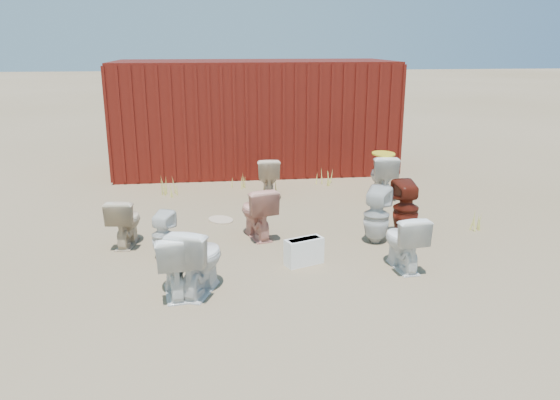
{
  "coord_description": "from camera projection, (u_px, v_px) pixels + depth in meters",
  "views": [
    {
      "loc": [
        -0.96,
        -7.05,
        2.79
      ],
      "look_at": [
        0.0,
        0.6,
        0.55
      ],
      "focal_mm": 35.0,
      "sensor_mm": 36.0,
      "label": 1
    }
  ],
  "objects": [
    {
      "name": "yellow_lid",
      "position": [
        383.0,
        154.0,
        9.93
      ],
      "size": [
        0.41,
        0.52,
        0.02
      ],
      "primitive_type": "ellipsoid",
      "color": "gold",
      "rests_on": "toilet_back_yellowlid"
    },
    {
      "name": "weed_clump_e",
      "position": [
        325.0,
        177.0,
        11.05
      ],
      "size": [
        0.34,
        0.34,
        0.31
      ],
      "primitive_type": "cone",
      "color": "#C7C14F",
      "rests_on": "ground"
    },
    {
      "name": "weed_clump_c",
      "position": [
        391.0,
        189.0,
        10.21
      ],
      "size": [
        0.36,
        0.36,
        0.27
      ],
      "primitive_type": "cone",
      "color": "#C7C14F",
      "rests_on": "ground"
    },
    {
      "name": "weed_clump_b",
      "position": [
        270.0,
        189.0,
        10.18
      ],
      "size": [
        0.32,
        0.32,
        0.29
      ],
      "primitive_type": "cone",
      "color": "#C7C14F",
      "rests_on": "ground"
    },
    {
      "name": "toilet_front_maroon",
      "position": [
        406.0,
        209.0,
        8.05
      ],
      "size": [
        0.42,
        0.42,
        0.84
      ],
      "primitive_type": "imported",
      "rotation": [
        0.0,
        0.0,
        3.25
      ],
      "color": "#58190F",
      "rests_on": "ground"
    },
    {
      "name": "weed_clump_a",
      "position": [
        168.0,
        187.0,
        10.26
      ],
      "size": [
        0.36,
        0.36,
        0.33
      ],
      "primitive_type": "cone",
      "color": "#C7C14F",
      "rests_on": "ground"
    },
    {
      "name": "shipping_container",
      "position": [
        255.0,
        116.0,
        12.23
      ],
      "size": [
        6.0,
        2.4,
        2.4
      ],
      "primitive_type": "cube",
      "color": "#53140D",
      "rests_on": "ground"
    },
    {
      "name": "toilet_front_c",
      "position": [
        198.0,
        259.0,
        6.22
      ],
      "size": [
        0.72,
        0.91,
        0.82
      ],
      "primitive_type": "imported",
      "rotation": [
        0.0,
        0.0,
        2.76
      ],
      "color": "white",
      "rests_on": "ground"
    },
    {
      "name": "toilet_front_e",
      "position": [
        404.0,
        241.0,
        6.89
      ],
      "size": [
        0.48,
        0.75,
        0.73
      ],
      "primitive_type": "imported",
      "rotation": [
        0.0,
        0.0,
        3.24
      ],
      "color": "white",
      "rests_on": "ground"
    },
    {
      "name": "loose_tank",
      "position": [
        304.0,
        252.0,
        7.07
      ],
      "size": [
        0.54,
        0.37,
        0.35
      ],
      "primitive_type": "cube",
      "rotation": [
        0.0,
        0.0,
        0.38
      ],
      "color": "white",
      "rests_on": "ground"
    },
    {
      "name": "toilet_front_pink",
      "position": [
        257.0,
        212.0,
        8.01
      ],
      "size": [
        0.62,
        0.85,
        0.77
      ],
      "primitive_type": "imported",
      "rotation": [
        0.0,
        0.0,
        3.41
      ],
      "color": "tan",
      "rests_on": "ground"
    },
    {
      "name": "toilet_back_a",
      "position": [
        163.0,
        236.0,
        7.22
      ],
      "size": [
        0.39,
        0.39,
        0.65
      ],
      "primitive_type": "imported",
      "rotation": [
        0.0,
        0.0,
        2.71
      ],
      "color": "white",
      "rests_on": "ground"
    },
    {
      "name": "toilet_back_yellowlid",
      "position": [
        382.0,
        176.0,
        10.05
      ],
      "size": [
        0.53,
        0.84,
        0.82
      ],
      "primitive_type": "imported",
      "rotation": [
        0.0,
        0.0,
        3.04
      ],
      "color": "white",
      "rests_on": "ground"
    },
    {
      "name": "ground",
      "position": [
        285.0,
        250.0,
        7.61
      ],
      "size": [
        100.0,
        100.0,
        0.0
      ],
      "primitive_type": "plane",
      "color": "brown",
      "rests_on": "ground"
    },
    {
      "name": "loose_lid_far",
      "position": [
        221.0,
        220.0,
        8.85
      ],
      "size": [
        0.56,
        0.59,
        0.02
      ],
      "primitive_type": "ellipsoid",
      "rotation": [
        0.0,
        0.0,
        0.57
      ],
      "color": "#C7AE90",
      "rests_on": "ground"
    },
    {
      "name": "toilet_back_beige_right",
      "position": [
        268.0,
        177.0,
        10.16
      ],
      "size": [
        0.45,
        0.75,
        0.74
      ],
      "primitive_type": "imported",
      "rotation": [
        0.0,
        0.0,
        3.09
      ],
      "color": "beige",
      "rests_on": "ground"
    },
    {
      "name": "toilet_front_a",
      "position": [
        174.0,
        263.0,
        6.17
      ],
      "size": [
        0.52,
        0.8,
        0.76
      ],
      "primitive_type": "imported",
      "rotation": [
        0.0,
        0.0,
        3.28
      ],
      "color": "white",
      "rests_on": "ground"
    },
    {
      "name": "weed_clump_f",
      "position": [
        474.0,
        221.0,
        8.46
      ],
      "size": [
        0.28,
        0.28,
        0.23
      ],
      "primitive_type": "cone",
      "color": "#C7C14F",
      "rests_on": "ground"
    },
    {
      "name": "loose_lid_near",
      "position": [
        263.0,
        196.0,
        10.21
      ],
      "size": [
        0.45,
        0.54,
        0.02
      ],
      "primitive_type": "ellipsoid",
      "rotation": [
        0.0,
        0.0,
        -0.15
      ],
      "color": "tan",
      "rests_on": "ground"
    },
    {
      "name": "weed_clump_d",
      "position": [
        238.0,
        180.0,
        10.82
      ],
      "size": [
        0.3,
        0.3,
        0.29
      ],
      "primitive_type": "cone",
      "color": "#C7C14F",
      "rests_on": "ground"
    },
    {
      "name": "toilet_back_beige_left",
      "position": [
        125.0,
        221.0,
        7.7
      ],
      "size": [
        0.48,
        0.74,
        0.7
      ],
      "primitive_type": "imported",
      "rotation": [
        0.0,
        0.0,
        3.01
      ],
      "color": "beige",
      "rests_on": "ground"
    },
    {
      "name": "toilet_back_e",
      "position": [
        376.0,
        215.0,
        7.78
      ],
      "size": [
        0.52,
        0.52,
        0.82
      ],
      "primitive_type": "imported",
      "rotation": [
        0.0,
        0.0,
        2.52
      ],
      "color": "silver",
      "rests_on": "ground"
    }
  ]
}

